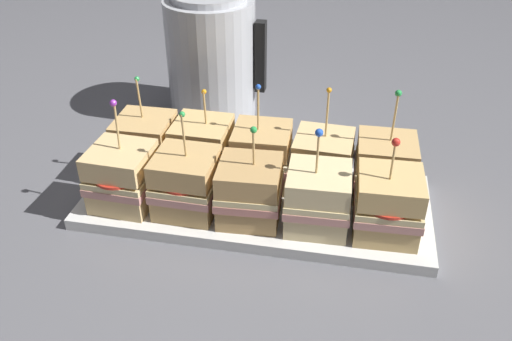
# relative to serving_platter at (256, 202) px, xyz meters

# --- Properties ---
(ground_plane) EXTENTS (6.00, 6.00, 0.00)m
(ground_plane) POSITION_rel_serving_platter_xyz_m (0.00, 0.00, -0.01)
(ground_plane) COLOR slate
(serving_platter) EXTENTS (0.54, 0.22, 0.02)m
(serving_platter) POSITION_rel_serving_platter_xyz_m (0.00, 0.00, 0.00)
(serving_platter) COLOR silver
(serving_platter) RESTS_ON ground_plane
(sandwich_front_far_left) EXTENTS (0.10, 0.10, 0.17)m
(sandwich_front_far_left) POSITION_rel_serving_platter_xyz_m (-0.19, -0.05, 0.06)
(sandwich_front_far_left) COLOR #DBB77A
(sandwich_front_far_left) RESTS_ON serving_platter
(sandwich_front_left) EXTENTS (0.09, 0.09, 0.17)m
(sandwich_front_left) POSITION_rel_serving_platter_xyz_m (-0.09, -0.05, 0.06)
(sandwich_front_left) COLOR tan
(sandwich_front_left) RESTS_ON serving_platter
(sandwich_front_center) EXTENTS (0.10, 0.10, 0.15)m
(sandwich_front_center) POSITION_rel_serving_platter_xyz_m (0.00, -0.05, 0.05)
(sandwich_front_center) COLOR tan
(sandwich_front_center) RESTS_ON serving_platter
(sandwich_front_right) EXTENTS (0.10, 0.10, 0.16)m
(sandwich_front_right) POSITION_rel_serving_platter_xyz_m (0.10, -0.05, 0.05)
(sandwich_front_right) COLOR beige
(sandwich_front_right) RESTS_ON serving_platter
(sandwich_front_far_right) EXTENTS (0.09, 0.09, 0.16)m
(sandwich_front_far_right) POSITION_rel_serving_platter_xyz_m (0.20, -0.05, 0.06)
(sandwich_front_far_right) COLOR tan
(sandwich_front_far_right) RESTS_ON serving_platter
(sandwich_back_far_left) EXTENTS (0.09, 0.10, 0.17)m
(sandwich_back_far_left) POSITION_rel_serving_platter_xyz_m (-0.19, 0.05, 0.06)
(sandwich_back_far_left) COLOR tan
(sandwich_back_far_left) RESTS_ON serving_platter
(sandwich_back_left) EXTENTS (0.09, 0.09, 0.15)m
(sandwich_back_left) POSITION_rel_serving_platter_xyz_m (-0.10, 0.05, 0.06)
(sandwich_back_left) COLOR tan
(sandwich_back_left) RESTS_ON serving_platter
(sandwich_back_center) EXTENTS (0.10, 0.10, 0.17)m
(sandwich_back_center) POSITION_rel_serving_platter_xyz_m (0.00, 0.05, 0.06)
(sandwich_back_center) COLOR tan
(sandwich_back_center) RESTS_ON serving_platter
(sandwich_back_right) EXTENTS (0.10, 0.10, 0.17)m
(sandwich_back_right) POSITION_rel_serving_platter_xyz_m (0.10, 0.05, 0.05)
(sandwich_back_right) COLOR #DBB77A
(sandwich_back_right) RESTS_ON serving_platter
(sandwich_back_far_right) EXTENTS (0.09, 0.09, 0.18)m
(sandwich_back_far_right) POSITION_rel_serving_platter_xyz_m (0.19, 0.05, 0.06)
(sandwich_back_far_right) COLOR tan
(sandwich_back_far_right) RESTS_ON serving_platter
(kettle_steel) EXTENTS (0.20, 0.17, 0.26)m
(kettle_steel) POSITION_rel_serving_platter_xyz_m (-0.15, 0.31, 0.11)
(kettle_steel) COLOR #B7BABF
(kettle_steel) RESTS_ON ground_plane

